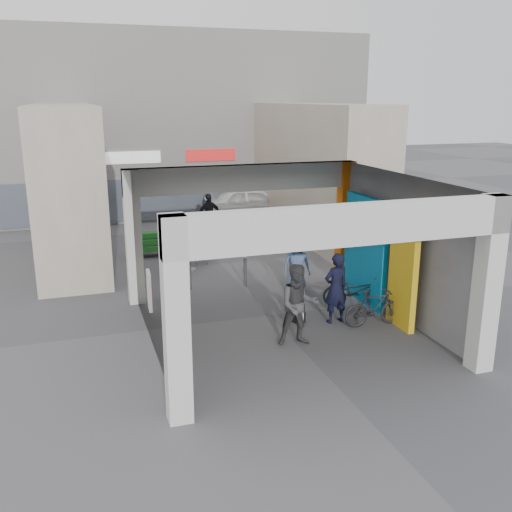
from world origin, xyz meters
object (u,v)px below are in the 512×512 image
object	(u,v)px
man_elderly	(297,265)
white_van	(255,203)
border_collie	(299,312)
man_with_dog	(336,288)
man_crates	(209,215)
produce_stand	(147,247)
bicycle_front	(356,291)
bicycle_rear	(374,308)
man_back_turned	(299,305)
cafe_set	(183,258)

from	to	relation	value
man_elderly	white_van	world-z (taller)	white_van
border_collie	man_with_dog	size ratio (longest dim) A/B	0.39
man_crates	produce_stand	bearing A→B (deg)	31.02
bicycle_front	man_with_dog	bearing A→B (deg)	151.72
produce_stand	bicycle_rear	distance (m)	8.92
man_with_dog	man_crates	distance (m)	9.60
border_collie	bicycle_rear	distance (m)	1.79
man_with_dog	bicycle_rear	size ratio (longest dim) A/B	1.15
man_with_dog	bicycle_front	world-z (taller)	man_with_dog
man_back_turned	man_elderly	xyz separation A→B (m)	(1.29, 3.28, -0.14)
man_elderly	border_collie	bearing A→B (deg)	-101.71
man_with_dog	man_back_turned	world-z (taller)	man_back_turned
man_crates	man_back_turned	bearing A→B (deg)	78.65
man_with_dog	bicycle_rear	world-z (taller)	man_with_dog
border_collie	bicycle_rear	bearing A→B (deg)	-44.69
produce_stand	man_with_dog	distance (m)	8.15
border_collie	bicycle_rear	xyz separation A→B (m)	(1.63, -0.70, 0.18)
cafe_set	white_van	distance (m)	7.57
cafe_set	man_crates	world-z (taller)	man_crates
produce_stand	man_back_turned	world-z (taller)	man_back_turned
man_with_dog	man_back_turned	bearing A→B (deg)	26.91
cafe_set	bicycle_rear	xyz separation A→B (m)	(3.36, -6.14, 0.12)
border_collie	bicycle_rear	world-z (taller)	bicycle_rear
bicycle_rear	cafe_set	bearing A→B (deg)	31.60
man_with_dog	bicycle_rear	distance (m)	1.01
man_with_dog	bicycle_front	distance (m)	1.29
man_back_turned	bicycle_front	bearing A→B (deg)	45.63
cafe_set	man_crates	distance (m)	4.35
bicycle_rear	white_van	distance (m)	12.32
produce_stand	bicycle_rear	xyz separation A→B (m)	(4.26, -7.84, 0.13)
cafe_set	bicycle_rear	world-z (taller)	cafe_set
man_with_dog	bicycle_front	xyz separation A→B (m)	(0.94, 0.76, -0.42)
cafe_set	produce_stand	world-z (taller)	cafe_set
produce_stand	man_back_turned	size ratio (longest dim) A/B	0.67
white_van	man_elderly	bearing A→B (deg)	-178.30
man_back_turned	man_with_dog	bearing A→B (deg)	43.67
man_back_turned	man_crates	size ratio (longest dim) A/B	1.08
cafe_set	man_with_dog	distance (m)	6.23
man_crates	man_elderly	bearing A→B (deg)	87.50
cafe_set	border_collie	world-z (taller)	cafe_set
man_elderly	bicycle_rear	size ratio (longest dim) A/B	1.03
produce_stand	man_elderly	distance (m)	6.06
man_crates	bicycle_front	size ratio (longest dim) A/B	1.01
man_back_turned	bicycle_front	distance (m)	2.86
cafe_set	man_with_dog	world-z (taller)	man_with_dog
man_crates	man_with_dog	bearing A→B (deg)	86.30
produce_stand	man_back_turned	bearing A→B (deg)	-90.78
bicycle_front	bicycle_rear	xyz separation A→B (m)	(-0.17, -1.26, 0.01)
border_collie	bicycle_front	bearing A→B (deg)	-4.25
man_with_dog	man_crates	xyz separation A→B (m)	(-0.77, 9.57, -0.02)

